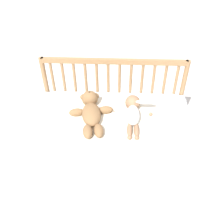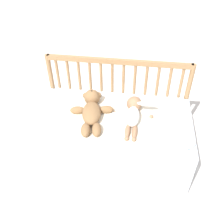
# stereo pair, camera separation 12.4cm
# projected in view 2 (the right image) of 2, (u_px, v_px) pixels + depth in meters

# --- Properties ---
(ground_plane) EXTENTS (12.00, 12.00, 0.00)m
(ground_plane) POSITION_uv_depth(u_px,v_px,m) (112.00, 159.00, 2.02)
(ground_plane) COLOR silver
(crib_mattress) EXTENTS (1.11, 0.59, 0.44)m
(crib_mattress) POSITION_uv_depth(u_px,v_px,m) (112.00, 140.00, 1.88)
(crib_mattress) COLOR silver
(crib_mattress) RESTS_ON ground_plane
(crib_rail) EXTENTS (1.11, 0.04, 0.72)m
(crib_rail) POSITION_uv_depth(u_px,v_px,m) (118.00, 83.00, 1.93)
(crib_rail) COLOR #997047
(crib_rail) RESTS_ON ground_plane
(blanket) EXTENTS (0.80, 0.52, 0.01)m
(blanket) POSITION_uv_depth(u_px,v_px,m) (112.00, 119.00, 1.73)
(blanket) COLOR silver
(blanket) RESTS_ON crib_mattress
(teddy_bear) EXTENTS (0.31, 0.44, 0.12)m
(teddy_bear) POSITION_uv_depth(u_px,v_px,m) (92.00, 110.00, 1.74)
(teddy_bear) COLOR olive
(teddy_bear) RESTS_ON crib_mattress
(baby) EXTENTS (0.31, 0.39, 0.11)m
(baby) POSITION_uv_depth(u_px,v_px,m) (133.00, 113.00, 1.71)
(baby) COLOR white
(baby) RESTS_ON crib_mattress
(small_pillow) EXTENTS (0.19, 0.14, 0.06)m
(small_pillow) POSITION_uv_depth(u_px,v_px,m) (180.00, 141.00, 1.53)
(small_pillow) COLOR white
(small_pillow) RESTS_ON crib_mattress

